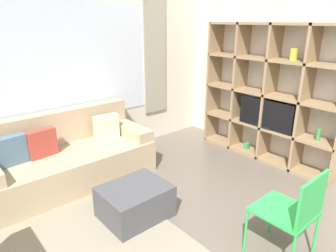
{
  "coord_description": "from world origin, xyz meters",
  "views": [
    {
      "loc": [
        -1.54,
        -0.63,
        2.0
      ],
      "look_at": [
        0.57,
        1.83,
        0.85
      ],
      "focal_mm": 32.0,
      "sensor_mm": 36.0,
      "label": 1
    }
  ],
  "objects_px": {
    "shelving_unit": "(271,94)",
    "couch_main": "(67,159)",
    "folding_chair": "(294,209)",
    "ottoman": "(135,202)"
  },
  "relations": [
    {
      "from": "couch_main",
      "to": "folding_chair",
      "type": "xyz_separation_m",
      "value": [
        0.88,
        -2.58,
        0.2
      ]
    },
    {
      "from": "couch_main",
      "to": "ottoman",
      "type": "xyz_separation_m",
      "value": [
        0.22,
        -1.2,
        -0.14
      ]
    },
    {
      "from": "couch_main",
      "to": "ottoman",
      "type": "height_order",
      "value": "couch_main"
    },
    {
      "from": "shelving_unit",
      "to": "folding_chair",
      "type": "bearing_deg",
      "value": -142.49
    },
    {
      "from": "couch_main",
      "to": "shelving_unit",
      "type": "bearing_deg",
      "value": -25.42
    },
    {
      "from": "folding_chair",
      "to": "couch_main",
      "type": "bearing_deg",
      "value": -71.08
    },
    {
      "from": "shelving_unit",
      "to": "couch_main",
      "type": "bearing_deg",
      "value": 154.58
    },
    {
      "from": "ottoman",
      "to": "folding_chair",
      "type": "xyz_separation_m",
      "value": [
        0.66,
        -1.38,
        0.34
      ]
    },
    {
      "from": "shelving_unit",
      "to": "couch_main",
      "type": "relative_size",
      "value": 1.02
    },
    {
      "from": "folding_chair",
      "to": "ottoman",
      "type": "bearing_deg",
      "value": -64.49
    }
  ]
}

